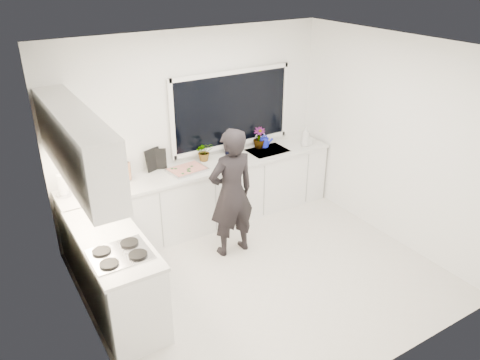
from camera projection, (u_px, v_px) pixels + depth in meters
floor at (263, 276)px, 5.71m from camera, size 4.00×3.50×0.02m
wall_back at (193, 129)px, 6.46m from camera, size 4.00×0.02×2.70m
wall_left at (80, 226)px, 4.16m from camera, size 0.02×3.50×2.70m
wall_right at (393, 141)px, 6.07m from camera, size 0.02×3.50×2.70m
ceiling at (269, 48)px, 4.53m from camera, size 4.00×3.50×0.02m
window at (232, 109)px, 6.63m from camera, size 1.80×0.02×1.00m
base_cabinets_back at (206, 196)px, 6.62m from camera, size 3.92×0.58×0.88m
base_cabinets_left at (116, 276)px, 4.99m from camera, size 0.58×1.60×0.88m
countertop_back at (205, 167)px, 6.41m from camera, size 3.94×0.62×0.04m
countertop_left at (111, 239)px, 4.79m from camera, size 0.62×1.60×0.04m
upper_cabinets at (76, 144)px, 4.59m from camera, size 0.34×2.10×0.70m
sink at (267, 153)px, 6.93m from camera, size 0.58×0.42×0.14m
faucet at (260, 139)px, 7.02m from camera, size 0.03×0.03×0.22m
stovetop at (120, 254)px, 4.49m from camera, size 0.56×0.48×0.03m
person at (232, 193)px, 5.82m from camera, size 0.62×0.41×1.70m
pizza_tray at (187, 170)px, 6.25m from camera, size 0.53×0.41×0.03m
pizza at (187, 169)px, 6.24m from camera, size 0.48×0.37×0.01m
watering_can at (264, 142)px, 7.03m from camera, size 0.18×0.18×0.13m
paper_towel_roll at (63, 186)px, 5.56m from camera, size 0.12×0.12×0.26m
knife_block at (126, 172)px, 5.97m from camera, size 0.16×0.14×0.22m
utensil_crock at (115, 207)px, 5.18m from camera, size 0.16×0.16×0.16m
picture_frame_large at (158, 159)px, 6.26m from camera, size 0.21×0.10×0.28m
picture_frame_small at (153, 159)px, 6.23m from camera, size 0.24×0.11×0.30m
herb_plants at (229, 145)px, 6.70m from camera, size 1.18×0.26×0.32m
soap_bottles at (306, 137)px, 7.02m from camera, size 0.18×0.13×0.32m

